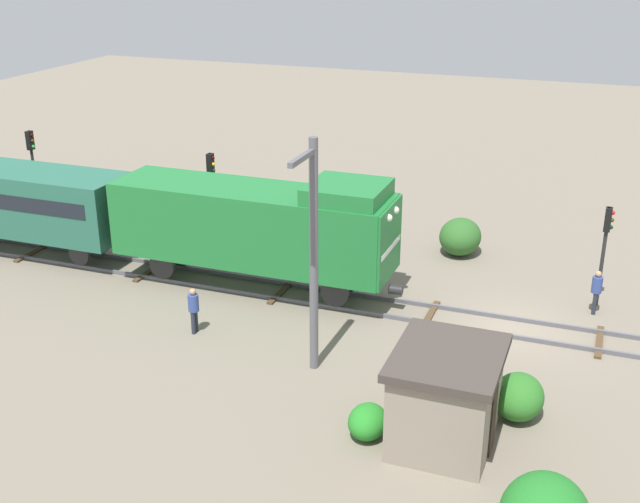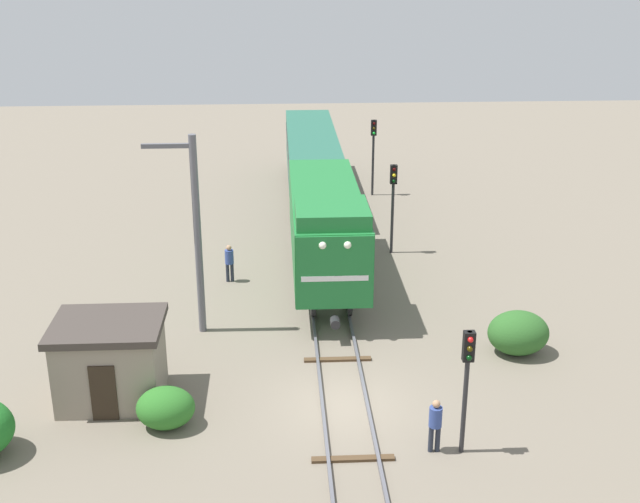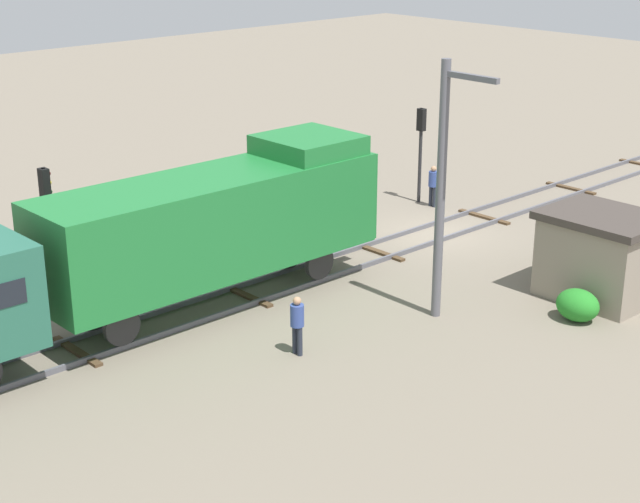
{
  "view_description": "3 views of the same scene",
  "coord_description": "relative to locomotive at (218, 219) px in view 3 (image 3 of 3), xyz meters",
  "views": [
    {
      "loc": [
        -26.4,
        -2.56,
        13.2
      ],
      "look_at": [
        -1.38,
        6.82,
        2.56
      ],
      "focal_mm": 45.0,
      "sensor_mm": 36.0,
      "label": 1
    },
    {
      "loc": [
        -2.0,
        -22.32,
        13.78
      ],
      "look_at": [
        -0.33,
        8.57,
        2.06
      ],
      "focal_mm": 45.0,
      "sensor_mm": 36.0,
      "label": 2
    },
    {
      "loc": [
        -22.52,
        26.57,
        11.76
      ],
      "look_at": [
        -1.2,
        6.89,
        1.33
      ],
      "focal_mm": 55.0,
      "sensor_mm": 36.0,
      "label": 3
    }
  ],
  "objects": [
    {
      "name": "worker_near_track",
      "position": [
        2.4,
        -12.6,
        -1.78
      ],
      "size": [
        0.38,
        0.38,
        1.7
      ],
      "rotation": [
        0.0,
        0.0,
        5.48
      ],
      "color": "#262B38",
      "rests_on": "ground"
    },
    {
      "name": "bush_far",
      "position": [
        6.55,
        -6.72,
        -1.97
      ],
      "size": [
        2.21,
        1.81,
        1.61
      ],
      "primitive_type": "ellipsoid",
      "color": "#2C6026",
      "rests_on": "ground"
    },
    {
      "name": "ground_plane",
      "position": [
        0.0,
        -9.94,
        -2.77
      ],
      "size": [
        107.42,
        107.42,
        0.0
      ],
      "primitive_type": "plane",
      "color": "#756B5B"
    },
    {
      "name": "bush_near",
      "position": [
        -5.57,
        -10.86,
        -2.12
      ],
      "size": [
        1.79,
        1.47,
        1.31
      ],
      "primitive_type": "ellipsoid",
      "color": "#2D7026",
      "rests_on": "ground"
    },
    {
      "name": "traffic_signal_near",
      "position": [
        3.2,
        -12.67,
        -0.05
      ],
      "size": [
        0.32,
        0.34,
        3.9
      ],
      "color": "#262628",
      "rests_on": "ground"
    },
    {
      "name": "catenary_mast",
      "position": [
        -5.06,
        -4.27,
        1.3
      ],
      "size": [
        1.94,
        0.28,
        7.66
      ],
      "color": "#595960",
      "rests_on": "ground"
    },
    {
      "name": "worker_by_signal",
      "position": [
        -4.2,
        0.56,
        -1.78
      ],
      "size": [
        0.38,
        0.38,
        1.7
      ],
      "rotation": [
        0.0,
        0.0,
        0.01
      ],
      "color": "#262B38",
      "rests_on": "ground"
    },
    {
      "name": "railway_track",
      "position": [
        0.0,
        -9.94,
        -2.7
      ],
      "size": [
        2.4,
        71.61,
        0.16
      ],
      "color": "#595960",
      "rests_on": "ground"
    },
    {
      "name": "traffic_signal_mid",
      "position": [
        3.4,
        3.74,
        0.25
      ],
      "size": [
        0.32,
        0.34,
        4.36
      ],
      "color": "#262628",
      "rests_on": "ground"
    },
    {
      "name": "relay_hut",
      "position": [
        -7.5,
        -9.09,
        -1.38
      ],
      "size": [
        3.5,
        2.9,
        2.74
      ],
      "color": "gray",
      "rests_on": "ground"
    },
    {
      "name": "locomotive",
      "position": [
        0.0,
        0.0,
        0.0
      ],
      "size": [
        2.9,
        11.6,
        4.6
      ],
      "color": "#1E7233",
      "rests_on": "railway_track"
    },
    {
      "name": "bush_mid",
      "position": [
        -8.09,
        -7.06,
        -2.29
      ],
      "size": [
        1.33,
        1.09,
        0.97
      ],
      "primitive_type": "ellipsoid",
      "color": "#258126",
      "rests_on": "ground"
    }
  ]
}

